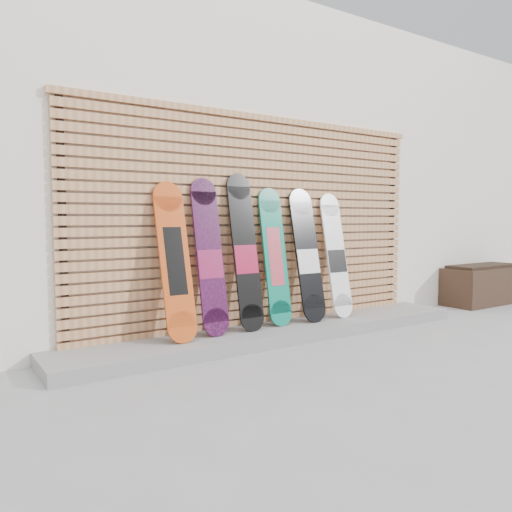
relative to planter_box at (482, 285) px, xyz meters
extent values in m
plane|color=gray|center=(-3.49, -0.73, -0.28)|extent=(80.00, 80.00, 0.00)
cube|color=white|center=(-2.99, 2.77, 1.52)|extent=(12.00, 5.00, 3.60)
cube|color=gray|center=(-3.64, -0.05, -0.22)|extent=(4.60, 0.70, 0.12)
cube|color=#BB7C4D|center=(-3.64, 0.24, -0.14)|extent=(4.20, 0.05, 0.08)
cube|color=#BB7C4D|center=(-3.64, 0.24, -0.04)|extent=(4.20, 0.05, 0.08)
cube|color=#BB7C4D|center=(-3.64, 0.24, 0.05)|extent=(4.20, 0.05, 0.07)
cube|color=#BB7C4D|center=(-3.64, 0.24, 0.15)|extent=(4.20, 0.05, 0.07)
cube|color=#BB7C4D|center=(-3.64, 0.24, 0.25)|extent=(4.20, 0.05, 0.07)
cube|color=#BB7C4D|center=(-3.64, 0.24, 0.34)|extent=(4.20, 0.05, 0.07)
cube|color=#BB7C4D|center=(-3.64, 0.24, 0.44)|extent=(4.20, 0.05, 0.07)
cube|color=#BB7C4D|center=(-3.64, 0.24, 0.54)|extent=(4.20, 0.05, 0.07)
cube|color=#BB7C4D|center=(-3.64, 0.24, 0.63)|extent=(4.20, 0.05, 0.07)
cube|color=#BB7C4D|center=(-3.64, 0.24, 0.73)|extent=(4.20, 0.05, 0.08)
cube|color=#BB7C4D|center=(-3.64, 0.24, 0.83)|extent=(4.20, 0.05, 0.08)
cube|color=#BB7C4D|center=(-3.64, 0.24, 0.93)|extent=(4.20, 0.05, 0.08)
cube|color=#BB7C4D|center=(-3.64, 0.24, 1.02)|extent=(4.20, 0.05, 0.08)
cube|color=#BB7C4D|center=(-3.64, 0.24, 1.12)|extent=(4.20, 0.05, 0.08)
cube|color=#BB7C4D|center=(-3.64, 0.24, 1.22)|extent=(4.20, 0.05, 0.08)
cube|color=#BB7C4D|center=(-3.64, 0.24, 1.31)|extent=(4.20, 0.05, 0.08)
cube|color=#BB7C4D|center=(-3.64, 0.24, 1.41)|extent=(4.20, 0.05, 0.08)
cube|color=#BB7C4D|center=(-3.64, 0.24, 1.51)|extent=(4.20, 0.05, 0.08)
cube|color=#BB7C4D|center=(-3.64, 0.24, 1.60)|extent=(4.20, 0.05, 0.08)
cube|color=#BB7C4D|center=(-3.64, 0.24, 1.70)|extent=(4.20, 0.05, 0.08)
cube|color=#BB7C4D|center=(-3.64, 0.24, 1.80)|extent=(4.20, 0.05, 0.08)
cube|color=#BB7C4D|center=(-3.64, 0.24, 1.90)|extent=(4.20, 0.05, 0.08)
cube|color=black|center=(-5.66, 0.27, 0.84)|extent=(0.06, 0.04, 2.23)
cube|color=black|center=(-1.62, 0.27, 0.84)|extent=(0.06, 0.04, 2.23)
cube|color=#BB7C4D|center=(-3.64, 0.24, 1.99)|extent=(4.26, 0.07, 0.06)
cube|color=black|center=(0.00, 0.00, -0.02)|extent=(1.26, 0.53, 0.53)
cube|color=black|center=(0.00, 0.00, 0.27)|extent=(1.16, 0.42, 0.04)
cube|color=#CE4B15|center=(-4.75, 0.03, 0.56)|extent=(0.29, 0.31, 1.17)
cylinder|color=#CE4B15|center=(-4.75, -0.11, -0.02)|extent=(0.29, 0.09, 0.28)
cylinder|color=#CE4B15|center=(-4.75, 0.17, 1.14)|extent=(0.29, 0.09, 0.28)
cube|color=black|center=(-4.75, 0.03, 0.56)|extent=(0.18, 0.17, 0.61)
cube|color=black|center=(-4.38, 0.06, 0.59)|extent=(0.27, 0.26, 1.23)
cylinder|color=black|center=(-4.38, -0.06, -0.03)|extent=(0.27, 0.07, 0.27)
cylinder|color=black|center=(-4.38, 0.18, 1.20)|extent=(0.27, 0.07, 0.27)
cube|color=#871B49|center=(-4.38, 0.05, 0.51)|extent=(0.26, 0.08, 0.27)
cube|color=black|center=(-3.99, 0.05, 0.62)|extent=(0.27, 0.27, 1.29)
cylinder|color=black|center=(-3.99, -0.07, -0.03)|extent=(0.27, 0.07, 0.27)
cylinder|color=black|center=(-3.99, 0.18, 1.26)|extent=(0.27, 0.07, 0.27)
cube|color=maroon|center=(-3.99, 0.04, 0.54)|extent=(0.26, 0.08, 0.28)
cube|color=#0C7960|center=(-3.61, 0.08, 0.55)|extent=(0.27, 0.23, 1.16)
cylinder|color=#0C7960|center=(-3.61, -0.03, -0.03)|extent=(0.27, 0.07, 0.27)
cylinder|color=#0C7960|center=(-3.61, 0.18, 1.13)|extent=(0.27, 0.07, 0.27)
cube|color=#CD4857|center=(-3.61, 0.08, 0.55)|extent=(0.17, 0.14, 0.60)
cube|color=black|center=(-3.20, 0.05, 0.56)|extent=(0.30, 0.27, 1.14)
cylinder|color=black|center=(-3.20, -0.08, -0.01)|extent=(0.30, 0.09, 0.30)
cylinder|color=black|center=(-3.20, 0.17, 1.12)|extent=(0.30, 0.09, 0.30)
cube|color=white|center=(-3.20, 0.03, 0.48)|extent=(0.28, 0.08, 0.26)
cube|color=white|center=(-2.77, 0.06, 0.53)|extent=(0.27, 0.26, 1.13)
cylinder|color=white|center=(-2.77, -0.06, -0.03)|extent=(0.27, 0.08, 0.27)
cylinder|color=white|center=(-2.77, 0.18, 1.10)|extent=(0.27, 0.08, 0.27)
cube|color=black|center=(-2.77, 0.04, 0.47)|extent=(0.26, 0.08, 0.26)
camera|label=1|loc=(-6.63, -4.11, 0.94)|focal=35.00mm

